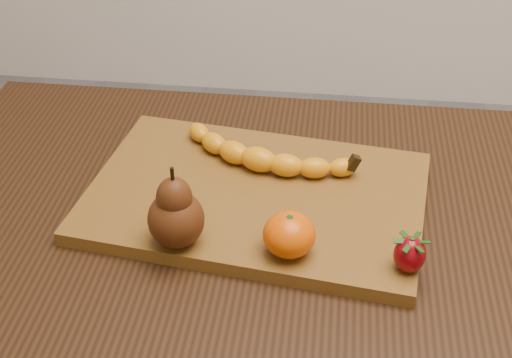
% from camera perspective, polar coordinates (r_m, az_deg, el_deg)
% --- Properties ---
extents(table, '(1.00, 0.70, 0.76)m').
position_cam_1_polar(table, '(1.00, 0.68, -8.22)').
color(table, black).
rests_on(table, ground).
extents(cutting_board, '(0.48, 0.35, 0.02)m').
position_cam_1_polar(cutting_board, '(0.97, -0.00, -1.43)').
color(cutting_board, brown).
rests_on(cutting_board, table).
extents(banana, '(0.23, 0.12, 0.04)m').
position_cam_1_polar(banana, '(1.00, 0.20, 1.58)').
color(banana, orange).
rests_on(banana, cutting_board).
extents(pear, '(0.08, 0.08, 0.11)m').
position_cam_1_polar(pear, '(0.86, -6.50, -2.21)').
color(pear, '#4B230C').
rests_on(pear, cutting_board).
extents(mandarin, '(0.08, 0.08, 0.05)m').
position_cam_1_polar(mandarin, '(0.85, 2.67, -4.46)').
color(mandarin, '#DC5002').
rests_on(mandarin, cutting_board).
extents(strawberry, '(0.04, 0.04, 0.05)m').
position_cam_1_polar(strawberry, '(0.85, 12.20, -5.83)').
color(strawberry, maroon).
rests_on(strawberry, cutting_board).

